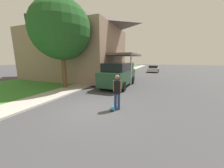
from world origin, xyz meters
TOP-DOWN VIEW (x-y plane):
  - ground_plane at (0.00, 0.00)m, footprint 120.00×120.00m
  - lawn at (-8.00, 6.00)m, footprint 10.00×80.00m
  - sidewalk at (-3.60, 6.00)m, footprint 1.80×80.00m
  - house at (-7.14, 8.29)m, footprint 13.68×8.52m
  - lawn_tree_near at (-4.34, 3.07)m, footprint 4.58×4.58m
  - suv_parked at (-0.42, 5.53)m, footprint 2.09×5.07m
  - car_down_street at (1.66, 20.48)m, footprint 1.98×4.06m
  - skateboarder at (1.21, 0.40)m, footprint 0.41×0.22m
  - skateboard at (1.07, 0.43)m, footprint 0.23×0.82m

SIDE VIEW (x-z plane):
  - ground_plane at x=0.00m, z-range 0.00..0.00m
  - lawn at x=-8.00m, z-range 0.00..0.08m
  - sidewalk at x=-3.60m, z-range 0.00..0.10m
  - skateboard at x=1.07m, z-range 0.03..0.13m
  - car_down_street at x=1.66m, z-range -0.02..1.26m
  - skateboarder at x=1.21m, z-range 0.09..1.78m
  - suv_parked at x=-0.42m, z-range 0.06..2.16m
  - house at x=-7.14m, z-range 0.22..8.43m
  - lawn_tree_near at x=-4.34m, z-range 1.20..8.06m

